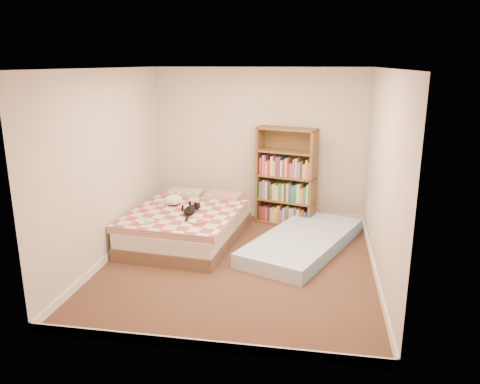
% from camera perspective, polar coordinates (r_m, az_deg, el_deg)
% --- Properties ---
extents(room, '(3.51, 4.01, 2.51)m').
position_cam_1_polar(room, '(5.91, -0.11, 2.11)').
color(room, '#4C3020').
rests_on(room, ground).
extents(bed, '(1.65, 2.17, 0.54)m').
position_cam_1_polar(bed, '(7.02, -6.33, -3.86)').
color(bed, brown).
rests_on(bed, room).
extents(bookshelf, '(1.04, 0.58, 1.58)m').
position_cam_1_polar(bookshelf, '(7.64, 5.58, 0.32)').
color(bookshelf, brown).
rests_on(bookshelf, room).
extents(floor_mattress, '(1.77, 2.44, 0.20)m').
position_cam_1_polar(floor_mattress, '(6.76, 7.66, -6.02)').
color(floor_mattress, '#7498C1').
rests_on(floor_mattress, room).
extents(black_cat, '(0.25, 0.59, 0.13)m').
position_cam_1_polar(black_cat, '(6.69, -6.04, -2.14)').
color(black_cat, black).
rests_on(black_cat, bed).
extents(white_dog, '(0.35, 0.37, 0.15)m').
position_cam_1_polar(white_dog, '(7.13, -8.09, -0.96)').
color(white_dog, white).
rests_on(white_dog, bed).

